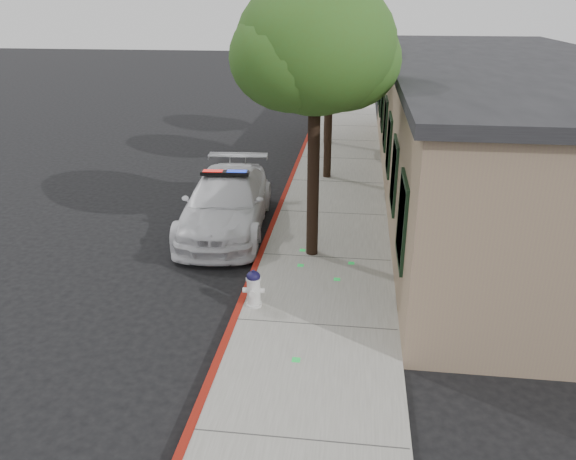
# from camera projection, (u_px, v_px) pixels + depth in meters

# --- Properties ---
(ground) EXTENTS (120.00, 120.00, 0.00)m
(ground) POSITION_uv_depth(u_px,v_px,m) (231.00, 325.00, 10.82)
(ground) COLOR black
(ground) RESTS_ON ground
(sidewalk) EXTENTS (3.20, 60.00, 0.15)m
(sidewalk) POSITION_uv_depth(u_px,v_px,m) (324.00, 260.00, 13.36)
(sidewalk) COLOR gray
(sidewalk) RESTS_ON ground
(red_curb) EXTENTS (0.14, 60.00, 0.16)m
(red_curb) POSITION_uv_depth(u_px,v_px,m) (261.00, 256.00, 13.53)
(red_curb) COLOR #9F2211
(red_curb) RESTS_ON ground
(clapboard_building) EXTENTS (7.30, 20.89, 4.24)m
(clapboard_building) POSITION_uv_depth(u_px,v_px,m) (501.00, 127.00, 17.48)
(clapboard_building) COLOR #856B57
(clapboard_building) RESTS_ON ground
(police_car) EXTENTS (2.50, 5.41, 1.65)m
(police_car) POSITION_uv_depth(u_px,v_px,m) (226.00, 202.00, 15.07)
(police_car) COLOR silver
(police_car) RESTS_ON ground
(fire_hydrant) EXTENTS (0.44, 0.38, 0.78)m
(fire_hydrant) POSITION_uv_depth(u_px,v_px,m) (254.00, 288.00, 11.08)
(fire_hydrant) COLOR silver
(fire_hydrant) RESTS_ON sidewalk
(street_tree_near) EXTENTS (3.61, 3.41, 6.24)m
(street_tree_near) POSITION_uv_depth(u_px,v_px,m) (316.00, 52.00, 11.74)
(street_tree_near) COLOR black
(street_tree_near) RESTS_ON sidewalk
(street_tree_mid) EXTENTS (3.37, 3.10, 5.91)m
(street_tree_mid) POSITION_uv_depth(u_px,v_px,m) (331.00, 41.00, 17.65)
(street_tree_mid) COLOR black
(street_tree_mid) RESTS_ON sidewalk
(street_tree_far) EXTENTS (3.09, 3.09, 5.70)m
(street_tree_far) POSITION_uv_depth(u_px,v_px,m) (330.00, 37.00, 22.29)
(street_tree_far) COLOR black
(street_tree_far) RESTS_ON sidewalk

